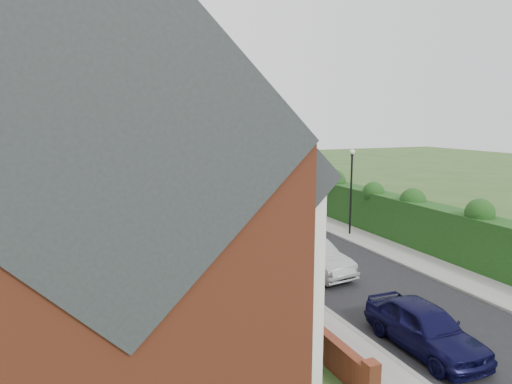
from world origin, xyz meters
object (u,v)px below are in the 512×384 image
at_px(car_silver_a, 311,256).
at_px(car_beige, 169,181).
at_px(lamppost, 351,181).
at_px(horse_cart, 257,194).
at_px(car_green, 211,197).
at_px(car_red, 178,188).
at_px(car_navy, 424,327).
at_px(car_black, 148,170).
at_px(car_white, 225,215).
at_px(car_silver_b, 275,245).
at_px(horse, 267,208).
at_px(car_grey, 175,177).

distance_m(car_silver_a, car_beige, 28.31).
height_order(lamppost, horse_cart, lamppost).
xyz_separation_m(car_green, car_red, (-1.40, 5.71, -0.02)).
bearing_deg(lamppost, car_navy, -114.41).
distance_m(car_red, car_black, 16.80).
bearing_deg(horse_cart, car_white, -139.79).
height_order(car_navy, car_silver_a, car_silver_a).
relative_size(car_silver_b, car_green, 1.27).
bearing_deg(car_navy, car_silver_b, 93.65).
height_order(car_silver_b, car_black, car_silver_b).
bearing_deg(lamppost, horse, 112.30).
bearing_deg(car_navy, car_green, 89.27).
height_order(car_silver_a, car_beige, car_silver_a).
distance_m(car_navy, car_green, 24.49).
height_order(car_white, car_red, car_red).
height_order(car_green, car_beige, car_green).
relative_size(car_green, horse, 2.51).
bearing_deg(car_silver_b, car_red, 98.69).
height_order(car_red, car_beige, car_red).
distance_m(car_silver_b, car_beige, 26.00).
height_order(car_silver_b, car_red, car_silver_b).
bearing_deg(lamppost, car_white, 138.41).
relative_size(car_white, horse, 2.81).
relative_size(car_green, car_grey, 0.84).
bearing_deg(car_silver_a, horse, 67.98).
bearing_deg(car_green, car_grey, 99.33).
distance_m(car_silver_a, horse, 11.63).
xyz_separation_m(car_navy, car_grey, (0.62, 37.79, 0.02)).
xyz_separation_m(car_red, car_black, (0.00, 16.80, -0.07)).
bearing_deg(car_grey, horse_cart, -84.30).
bearing_deg(car_silver_a, car_beige, 83.12).
distance_m(car_navy, car_grey, 37.80).
distance_m(lamppost, car_black, 35.29).
bearing_deg(car_red, car_green, -80.11).
height_order(car_white, car_black, car_white).
relative_size(car_silver_b, horse_cart, 1.63).
distance_m(lamppost, car_silver_a, 7.70).
bearing_deg(car_beige, lamppost, -78.31).
distance_m(car_green, horse, 6.17).
distance_m(car_silver_a, horse_cart, 13.46).
height_order(lamppost, car_red, lamppost).
bearing_deg(car_black, horse, -86.30).
bearing_deg(horse_cart, horse, -90.00).
bearing_deg(horse, car_black, -76.38).
height_order(car_black, horse_cart, horse_cart).
bearing_deg(car_white, car_green, 85.97).
xyz_separation_m(lamppost, car_green, (-5.00, 12.09, -2.56)).
distance_m(car_beige, horse, 17.35).
bearing_deg(lamppost, car_black, 100.48).
relative_size(car_grey, horse, 2.99).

